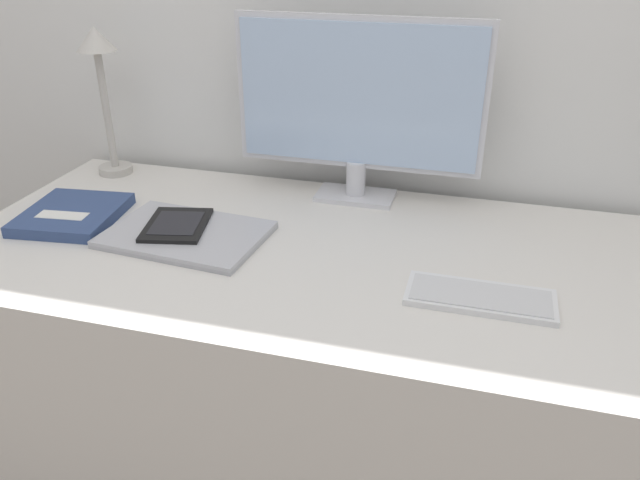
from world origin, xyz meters
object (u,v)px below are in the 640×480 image
keyboard (480,297)px  desk_lamp (101,74)px  laptop (186,234)px  notebook (72,214)px  monitor (358,103)px  ereader (177,225)px

keyboard → desk_lamp: (-1.01, 0.40, 0.27)m
laptop → notebook: bearing=176.9°
keyboard → notebook: notebook is taller
monitor → desk_lamp: 0.68m
ereader → desk_lamp: (-0.34, 0.30, 0.25)m
monitor → notebook: (-0.61, -0.30, -0.23)m
keyboard → ereader: ereader is taller
monitor → ereader: bearing=-138.1°
laptop → desk_lamp: bearing=139.6°
keyboard → laptop: (-0.64, 0.09, 0.00)m
monitor → keyboard: bearing=-51.4°
monitor → keyboard: 0.57m
laptop → ereader: bearing=153.0°
ereader → monitor: bearing=41.9°
keyboard → desk_lamp: size_ratio=0.70×
monitor → keyboard: monitor is taller
monitor → ereader: 0.51m
laptop → ereader: 0.04m
monitor → notebook: size_ratio=2.35×
monitor → ereader: monitor is taller
desk_lamp → keyboard: bearing=-21.7°
ereader → notebook: 0.27m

